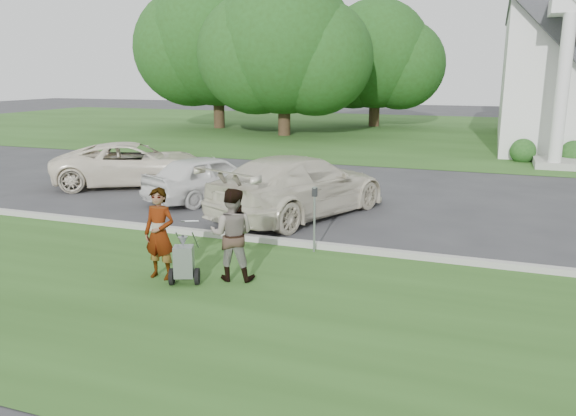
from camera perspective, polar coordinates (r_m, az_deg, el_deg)
The scene contains 14 objects.
ground at distance 12.20m, azimuth -1.05°, elevation -4.54°, with size 120.00×120.00×0.00m, color #333335.
grass_strip at distance 9.63m, azimuth -7.54°, elevation -9.70°, with size 80.00×7.00×0.01m, color #294C1A.
church_lawn at distance 38.23m, azimuth 13.73°, elevation 7.50°, with size 80.00×30.00×0.01m, color #294C1A.
curb at distance 12.66m, azimuth -0.16°, elevation -3.49°, with size 80.00×0.18×0.15m, color #9E9E93.
tree_left at distance 35.02m, azimuth -0.42°, elevation 15.73°, with size 10.63×8.40×9.71m.
tree_far at distance 40.20m, azimuth -7.24°, elevation 16.18°, with size 11.64×9.20×10.73m.
tree_back at distance 41.63m, azimuth 8.92°, elevation 14.70°, with size 9.61×7.60×8.89m.
striping_cart at distance 10.45m, azimuth -10.52°, elevation -5.46°, with size 0.79×1.15×0.99m.
person_left at distance 10.72m, azimuth -12.91°, elevation -2.63°, with size 0.63×0.41×1.73m, color #999999.
person_right at distance 10.43m, azimuth -5.69°, elevation -2.76°, with size 0.84×0.66×1.74m, color #999999.
parking_meter_near at distance 11.97m, azimuth 2.70°, elevation -0.37°, with size 0.10×0.09×1.45m.
car_a at distance 20.08m, azimuth -15.40°, elevation 4.33°, with size 2.45×5.31×1.48m, color #ECE2C9.
car_b at distance 17.27m, azimuth -8.02°, elevation 3.12°, with size 1.65×4.11×1.40m, color white.
car_c at distance 15.14m, azimuth 1.21°, elevation 2.27°, with size 2.31×5.69×1.65m, color beige.
Camera 1 is at (4.17, -10.82, 3.79)m, focal length 35.00 mm.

